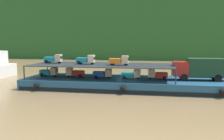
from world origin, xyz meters
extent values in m
plane|color=olive|center=(0.00, 0.00, 0.00)|extent=(400.00, 400.00, 0.00)
cube|color=#235628|center=(0.00, 68.63, 15.31)|extent=(118.07, 30.86, 30.63)
cube|color=navy|center=(0.00, 0.00, 0.75)|extent=(30.29, 8.60, 1.50)
cube|color=black|center=(0.00, -4.32, 0.35)|extent=(29.69, 0.06, 0.50)
sphere|color=black|center=(-12.12, -4.52, 0.85)|extent=(0.74, 0.74, 0.74)
sphere|color=black|center=(0.00, -4.52, 0.85)|extent=(0.74, 0.74, 0.74)
sphere|color=black|center=(12.12, -4.52, 0.85)|extent=(0.74, 0.74, 0.74)
cube|color=maroon|center=(7.55, -0.05, 3.10)|extent=(2.10, 2.27, 2.00)
cube|color=#192833|center=(6.52, -0.10, 3.45)|extent=(0.14, 1.84, 0.60)
cube|color=#193823|center=(10.95, 0.10, 3.35)|extent=(4.90, 2.51, 2.50)
cube|color=black|center=(10.95, 0.10, 2.05)|extent=(6.85, 1.68, 0.20)
cylinder|color=black|center=(7.91, 0.97, 2.00)|extent=(1.01, 0.32, 1.00)
cylinder|color=black|center=(8.00, -1.04, 2.00)|extent=(1.01, 0.32, 1.00)
cylinder|color=black|center=(12.34, 1.17, 2.00)|extent=(1.01, 0.32, 1.00)
cylinder|color=black|center=(12.43, -0.85, 2.00)|extent=(1.01, 0.32, 1.00)
cylinder|color=#232833|center=(6.67, 3.82, 2.50)|extent=(0.16, 0.16, 2.00)
cylinder|color=#232833|center=(6.67, -3.82, 2.50)|extent=(0.16, 0.16, 2.00)
cylinder|color=#232833|center=(-14.27, 3.82, 2.50)|extent=(0.16, 0.16, 2.00)
cylinder|color=#232833|center=(-14.27, -3.82, 2.50)|extent=(0.16, 0.16, 2.00)
cube|color=#232833|center=(-3.80, 0.00, 3.45)|extent=(21.09, 7.80, 0.10)
cube|color=teal|center=(-12.81, 0.10, 2.13)|extent=(1.76, 1.29, 0.70)
cube|color=#C6B793|center=(-11.41, 0.03, 2.33)|extent=(0.95, 1.05, 1.10)
cube|color=#19232D|center=(-10.94, 0.00, 2.44)|extent=(0.08, 0.85, 0.38)
cylinder|color=black|center=(-11.26, 0.02, 1.78)|extent=(0.57, 0.17, 0.56)
cylinder|color=black|center=(-13.23, -0.41, 1.78)|extent=(0.57, 0.17, 0.56)
cylinder|color=black|center=(-13.18, 0.65, 1.78)|extent=(0.57, 0.17, 0.56)
cube|color=red|center=(-7.49, 0.08, 2.13)|extent=(1.77, 1.30, 0.70)
cube|color=beige|center=(-8.89, -0.01, 2.33)|extent=(0.96, 1.05, 1.10)
cube|color=#19232D|center=(-9.36, -0.03, 2.44)|extent=(0.09, 0.85, 0.38)
cylinder|color=black|center=(-9.04, -0.02, 1.78)|extent=(0.57, 0.17, 0.56)
cylinder|color=black|center=(-7.12, 0.63, 1.78)|extent=(0.57, 0.17, 0.56)
cylinder|color=black|center=(-7.06, -0.43, 1.78)|extent=(0.57, 0.17, 0.56)
cube|color=#1E47B7|center=(-4.13, -0.41, 2.13)|extent=(1.77, 1.30, 0.70)
cube|color=#C6B793|center=(-2.73, -0.33, 2.33)|extent=(0.96, 1.05, 1.10)
cube|color=#19232D|center=(-2.26, -0.30, 2.44)|extent=(0.09, 0.85, 0.38)
cylinder|color=black|center=(-2.58, -0.32, 1.78)|extent=(0.57, 0.17, 0.56)
cylinder|color=black|center=(-4.49, -0.96, 1.78)|extent=(0.57, 0.17, 0.56)
cylinder|color=black|center=(-4.56, 0.09, 1.78)|extent=(0.57, 0.17, 0.56)
cube|color=teal|center=(0.10, -0.29, 2.13)|extent=(1.72, 1.23, 0.70)
cube|color=beige|center=(1.50, -0.32, 2.33)|extent=(0.92, 1.01, 1.10)
cube|color=#19232D|center=(1.97, -0.32, 2.44)|extent=(0.05, 0.85, 0.38)
cylinder|color=black|center=(1.65, -0.32, 1.78)|extent=(0.56, 0.15, 0.56)
cylinder|color=black|center=(-0.31, -0.82, 1.78)|extent=(0.56, 0.15, 0.56)
cylinder|color=black|center=(-0.29, 0.24, 1.78)|extent=(0.56, 0.15, 0.56)
cube|color=red|center=(4.94, 0.00, 2.13)|extent=(1.76, 1.29, 0.70)
cube|color=beige|center=(3.54, -0.08, 2.33)|extent=(0.95, 1.05, 1.10)
cube|color=#19232D|center=(3.07, -0.10, 2.44)|extent=(0.09, 0.85, 0.38)
cylinder|color=black|center=(3.39, -0.09, 1.78)|extent=(0.57, 0.17, 0.56)
cylinder|color=black|center=(5.31, 0.55, 1.78)|extent=(0.57, 0.17, 0.56)
cylinder|color=black|center=(5.37, -0.51, 1.78)|extent=(0.57, 0.17, 0.56)
cube|color=teal|center=(-12.30, 0.73, 4.13)|extent=(1.73, 1.24, 0.70)
cube|color=#C6B793|center=(-10.91, 0.70, 4.33)|extent=(0.92, 1.02, 1.10)
cube|color=#19232D|center=(-10.44, 0.69, 4.44)|extent=(0.06, 0.85, 0.38)
cylinder|color=black|center=(-10.76, 0.69, 3.78)|extent=(0.56, 0.15, 0.56)
cylinder|color=black|center=(-12.72, 0.21, 3.78)|extent=(0.56, 0.15, 0.56)
cylinder|color=black|center=(-12.69, 1.27, 3.78)|extent=(0.56, 0.15, 0.56)
cube|color=teal|center=(-6.80, 0.03, 4.13)|extent=(1.72, 1.23, 0.70)
cube|color=beige|center=(-5.41, 0.01, 4.33)|extent=(0.92, 1.02, 1.10)
cube|color=#19232D|center=(-4.94, 0.00, 4.44)|extent=(0.05, 0.85, 0.38)
cylinder|color=black|center=(-5.26, 0.00, 3.78)|extent=(0.56, 0.15, 0.56)
cylinder|color=black|center=(-7.21, -0.49, 3.78)|extent=(0.56, 0.15, 0.56)
cylinder|color=black|center=(-7.20, 0.57, 3.78)|extent=(0.56, 0.15, 0.56)
cube|color=orange|center=(-1.64, -0.71, 4.13)|extent=(1.70, 1.20, 0.70)
cube|color=#C6B793|center=(-0.24, -0.71, 4.33)|extent=(0.90, 1.00, 1.10)
cube|color=#19232D|center=(0.23, -0.71, 4.44)|extent=(0.04, 0.85, 0.38)
cylinder|color=black|center=(-0.09, -0.71, 3.78)|extent=(0.56, 0.14, 0.56)
cylinder|color=black|center=(-2.04, -1.24, 3.78)|extent=(0.56, 0.14, 0.56)
cylinder|color=black|center=(-2.03, -0.18, 3.78)|extent=(0.56, 0.14, 0.56)
camera|label=1|loc=(4.10, -35.48, 7.00)|focal=39.25mm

